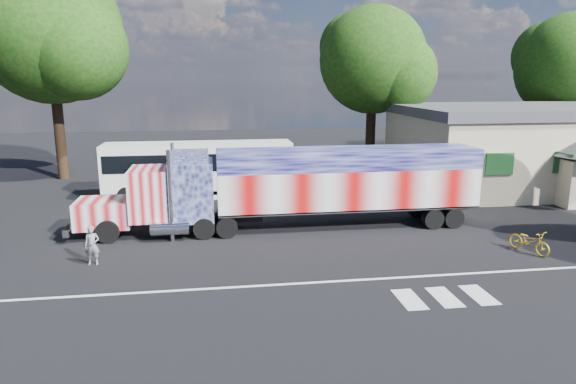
{
  "coord_description": "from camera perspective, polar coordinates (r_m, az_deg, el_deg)",
  "views": [
    {
      "loc": [
        -3.31,
        -19.4,
        7.01
      ],
      "look_at": [
        0.0,
        3.0,
        1.9
      ],
      "focal_mm": 32.0,
      "sensor_mm": 36.0,
      "label": 1
    }
  ],
  "objects": [
    {
      "name": "coach_bus",
      "position": [
        30.94,
        -9.85,
        2.57
      ],
      "size": [
        11.0,
        2.56,
        3.2
      ],
      "color": "white",
      "rests_on": "ground"
    },
    {
      "name": "ground",
      "position": [
        20.89,
        1.21,
        -6.89
      ],
      "size": [
        100.0,
        100.0,
        0.0
      ],
      "primitive_type": "plane",
      "color": "black"
    },
    {
      "name": "woman",
      "position": [
        20.89,
        -20.94,
        -5.55
      ],
      "size": [
        0.56,
        0.37,
        1.53
      ],
      "primitive_type": "imported",
      "rotation": [
        0.0,
        0.0,
        -0.0
      ],
      "color": "slate",
      "rests_on": "ground"
    },
    {
      "name": "bicycle",
      "position": [
        23.08,
        25.23,
        -4.96
      ],
      "size": [
        1.27,
        1.94,
        0.96
      ],
      "primitive_type": "imported",
      "rotation": [
        0.0,
        0.0,
        0.38
      ],
      "color": "gold",
      "rests_on": "ground"
    },
    {
      "name": "tree_far_ne",
      "position": [
        47.59,
        29.11,
        12.0
      ],
      "size": [
        8.92,
        8.49,
        12.01
      ],
      "color": "black",
      "rests_on": "ground"
    },
    {
      "name": "semi_truck",
      "position": [
        23.85,
        1.24,
        0.74
      ],
      "size": [
        18.79,
        2.97,
        4.0
      ],
      "color": "black",
      "rests_on": "ground"
    },
    {
      "name": "hall_building",
      "position": [
        38.4,
        29.01,
        4.56
      ],
      "size": [
        22.4,
        12.8,
        5.2
      ],
      "color": "beige",
      "rests_on": "ground"
    },
    {
      "name": "tree_ne_a",
      "position": [
        38.18,
        9.64,
        14.18
      ],
      "size": [
        8.01,
        7.63,
        11.98
      ],
      "color": "black",
      "rests_on": "ground"
    },
    {
      "name": "lane_markings",
      "position": [
        17.84,
        8.79,
        -10.55
      ],
      "size": [
        30.0,
        2.67,
        0.01
      ],
      "color": "silver",
      "rests_on": "ground"
    },
    {
      "name": "tree_nw_a",
      "position": [
        38.7,
        -24.73,
        15.79
      ],
      "size": [
        9.96,
        9.48,
        14.64
      ],
      "color": "black",
      "rests_on": "ground"
    }
  ]
}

